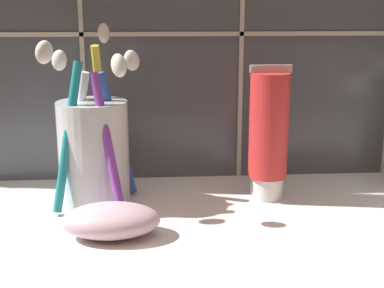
% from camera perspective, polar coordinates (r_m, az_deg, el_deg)
% --- Properties ---
extents(sink_counter, '(0.74, 0.35, 0.02)m').
position_cam_1_polar(sink_counter, '(0.51, 5.88, -10.38)').
color(sink_counter, white).
rests_on(sink_counter, ground).
extents(toothbrush_cup, '(0.10, 0.13, 0.19)m').
position_cam_1_polar(toothbrush_cup, '(0.57, -10.42, -0.39)').
color(toothbrush_cup, silver).
rests_on(toothbrush_cup, sink_counter).
extents(toothpaste_tube, '(0.04, 0.04, 0.15)m').
position_cam_1_polar(toothpaste_tube, '(0.58, 8.17, 1.08)').
color(toothpaste_tube, white).
rests_on(toothpaste_tube, sink_counter).
extents(soap_bar, '(0.09, 0.06, 0.03)m').
position_cam_1_polar(soap_bar, '(0.50, -8.62, -8.06)').
color(soap_bar, '#DBB2C6').
rests_on(soap_bar, sink_counter).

